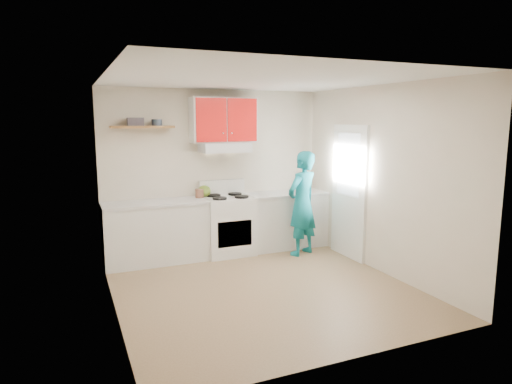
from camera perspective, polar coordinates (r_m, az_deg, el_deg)
name	(u,v)px	position (r m, az deg, el deg)	size (l,w,h in m)	color
floor	(262,288)	(5.86, 0.78, -12.08)	(3.80, 3.80, 0.00)	brown
ceiling	(263,79)	(5.48, 0.85, 14.17)	(3.60, 3.80, 0.04)	white
back_wall	(215,171)	(7.28, -5.28, 2.65)	(3.60, 0.04, 2.60)	beige
front_wall	(353,218)	(3.89, 12.28, -3.27)	(3.60, 0.04, 2.60)	beige
left_wall	(110,197)	(5.07, -18.12, -0.63)	(0.04, 3.80, 2.60)	beige
right_wall	(380,180)	(6.46, 15.58, 1.52)	(0.04, 3.80, 2.60)	beige
door	(349,192)	(7.03, 11.77, 0.01)	(0.05, 0.85, 2.05)	white
door_glass	(348,165)	(6.96, 11.71, 3.45)	(0.01, 0.55, 0.95)	white
counter_left	(156,233)	(6.90, -12.67, -5.09)	(1.52, 0.60, 0.90)	silver
counter_right	(285,220)	(7.58, 3.77, -3.59)	(1.32, 0.60, 0.90)	silver
stove	(228,225)	(7.15, -3.61, -4.28)	(0.76, 0.65, 0.92)	white
range_hood	(225,147)	(7.07, -4.00, 5.69)	(0.76, 0.44, 0.15)	silver
upper_cabinets	(223,120)	(7.11, -4.18, 9.14)	(1.02, 0.33, 0.70)	#B5120F
shelf	(142,127)	(6.82, -14.29, 8.04)	(0.90, 0.30, 0.04)	brown
books	(135,122)	(6.79, -15.13, 8.65)	(0.23, 0.16, 0.12)	#413941
tin	(157,122)	(6.85, -12.52, 8.65)	(0.15, 0.15, 0.09)	#333D4C
kettle	(204,191)	(7.11, -6.62, 0.12)	(0.21, 0.21, 0.18)	#5C7721
crock	(199,194)	(7.03, -7.22, -0.26)	(0.13, 0.13, 0.16)	brown
cutting_board	(268,195)	(7.34, 1.49, -0.34)	(0.28, 0.20, 0.02)	olive
silicone_mat	(309,193)	(7.60, 6.82, -0.11)	(0.28, 0.23, 0.01)	red
person	(302,203)	(7.07, 5.90, -1.45)	(0.60, 0.39, 1.65)	#0E7382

